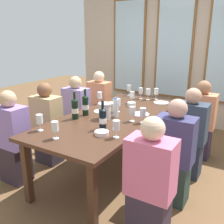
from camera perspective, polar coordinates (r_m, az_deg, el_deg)
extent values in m
plane|color=brown|center=(3.44, 0.74, -12.34)|extent=(12.00, 12.00, 0.00)
cube|color=#C3AF98|center=(5.07, 14.06, 13.85)|extent=(4.21, 0.06, 2.90)
cube|color=brown|center=(5.39, 3.93, 14.45)|extent=(0.72, 0.03, 1.88)
cube|color=silver|center=(5.37, 3.85, 14.45)|extent=(0.64, 0.01, 1.80)
cube|color=brown|center=(5.03, 13.90, 13.84)|extent=(0.72, 0.03, 1.88)
cube|color=silver|center=(5.01, 13.85, 13.83)|extent=(0.64, 0.01, 1.80)
cube|color=#44291B|center=(3.15, 0.79, -0.83)|extent=(1.01, 2.38, 0.04)
cube|color=#44291B|center=(2.77, -18.76, -12.75)|extent=(0.07, 0.07, 0.70)
cube|color=#44291B|center=(2.29, -4.44, -18.75)|extent=(0.07, 0.07, 0.70)
cube|color=#44291B|center=(4.36, 3.34, -0.85)|extent=(0.07, 0.07, 0.70)
cube|color=#44291B|center=(4.07, 13.60, -2.64)|extent=(0.07, 0.07, 0.70)
cylinder|color=white|center=(3.74, 11.12, 2.11)|extent=(0.22, 0.22, 0.01)
cylinder|color=white|center=(3.15, 6.52, -0.49)|extent=(0.21, 0.21, 0.01)
cylinder|color=white|center=(3.24, -2.39, 0.14)|extent=(0.21, 0.21, 0.01)
cylinder|color=silver|center=(2.95, -1.70, 0.05)|extent=(0.14, 0.14, 0.17)
cylinder|color=silver|center=(2.92, -1.71, 1.83)|extent=(0.16, 0.16, 0.02)
cylinder|color=black|center=(2.97, -8.43, 0.53)|extent=(0.07, 0.07, 0.22)
cone|color=black|center=(2.94, -8.53, 2.85)|extent=(0.07, 0.07, 0.02)
cylinder|color=black|center=(2.93, -8.57, 3.79)|extent=(0.03, 0.03, 0.08)
cylinder|color=#F0EACD|center=(2.97, -8.42, 0.33)|extent=(0.08, 0.08, 0.06)
cylinder|color=black|center=(2.62, -2.12, -1.72)|extent=(0.08, 0.07, 0.20)
cone|color=black|center=(2.59, -2.15, 0.68)|extent=(0.08, 0.07, 0.02)
cylinder|color=black|center=(2.58, -2.16, 1.73)|extent=(0.03, 0.03, 0.08)
cylinder|color=silver|center=(2.63, -2.12, -1.94)|extent=(0.08, 0.08, 0.06)
cylinder|color=black|center=(3.10, -6.06, 1.34)|extent=(0.07, 0.07, 0.23)
cone|color=black|center=(3.06, -6.13, 3.60)|extent=(0.07, 0.07, 0.02)
cylinder|color=black|center=(3.05, -6.16, 4.51)|extent=(0.03, 0.03, 0.08)
cylinder|color=silver|center=(3.10, -6.05, 1.14)|extent=(0.08, 0.08, 0.06)
cylinder|color=white|center=(2.49, -2.35, -4.80)|extent=(0.14, 0.14, 0.04)
cylinder|color=white|center=(3.54, 0.20, 1.86)|extent=(0.13, 0.13, 0.04)
cylinder|color=white|center=(3.51, 4.48, 1.79)|extent=(0.12, 0.12, 0.05)
cylinder|color=white|center=(3.00, 0.83, 0.86)|extent=(0.06, 0.06, 0.22)
cylinder|color=blue|center=(2.97, 0.84, 3.09)|extent=(0.04, 0.04, 0.02)
cylinder|color=white|center=(3.89, 8.14, 2.78)|extent=(0.06, 0.06, 0.00)
cylinder|color=white|center=(3.88, 8.16, 3.35)|extent=(0.01, 0.01, 0.07)
cylinder|color=white|center=(3.86, 8.21, 4.58)|extent=(0.07, 0.07, 0.09)
cylinder|color=#590C19|center=(3.86, 8.19, 4.09)|extent=(0.06, 0.06, 0.02)
cylinder|color=white|center=(3.94, 6.53, 3.04)|extent=(0.06, 0.06, 0.00)
cylinder|color=white|center=(3.93, 6.54, 3.60)|extent=(0.01, 0.01, 0.07)
cylinder|color=white|center=(3.91, 6.59, 4.81)|extent=(0.07, 0.07, 0.09)
cylinder|color=maroon|center=(3.92, 6.57, 4.44)|extent=(0.06, 0.06, 0.04)
cylinder|color=white|center=(3.24, 1.31, 0.10)|extent=(0.06, 0.06, 0.00)
cylinder|color=white|center=(3.23, 1.31, 0.77)|extent=(0.01, 0.01, 0.07)
cylinder|color=white|center=(3.21, 1.32, 2.23)|extent=(0.07, 0.07, 0.09)
cylinder|color=beige|center=(3.22, 1.32, 1.76)|extent=(0.06, 0.06, 0.04)
cylinder|color=white|center=(2.43, 0.95, -5.77)|extent=(0.06, 0.06, 0.00)
cylinder|color=white|center=(2.42, 0.95, -4.91)|extent=(0.01, 0.01, 0.07)
cylinder|color=white|center=(2.39, 0.96, -3.01)|extent=(0.07, 0.07, 0.09)
cylinder|color=white|center=(2.85, 6.94, -2.41)|extent=(0.06, 0.06, 0.00)
cylinder|color=white|center=(2.84, 6.97, -1.65)|extent=(0.01, 0.01, 0.07)
cylinder|color=white|center=(2.82, 7.03, -0.01)|extent=(0.07, 0.07, 0.09)
cylinder|color=#590C19|center=(2.82, 7.01, -0.53)|extent=(0.06, 0.06, 0.04)
cylinder|color=white|center=(3.67, 4.55, 2.07)|extent=(0.06, 0.06, 0.00)
cylinder|color=white|center=(3.66, 4.57, 2.66)|extent=(0.01, 0.01, 0.07)
cylinder|color=white|center=(3.64, 4.60, 3.96)|extent=(0.07, 0.07, 0.09)
cylinder|color=white|center=(2.47, -12.67, -5.89)|extent=(0.06, 0.06, 0.00)
cylinder|color=white|center=(2.45, -12.73, -5.04)|extent=(0.01, 0.01, 0.07)
cylinder|color=white|center=(2.42, -12.86, -3.17)|extent=(0.07, 0.07, 0.09)
cylinder|color=maroon|center=(2.43, -12.80, -3.95)|extent=(0.06, 0.06, 0.02)
cylinder|color=white|center=(2.71, -15.97, -4.04)|extent=(0.06, 0.06, 0.00)
cylinder|color=white|center=(2.70, -16.04, -3.25)|extent=(0.01, 0.01, 0.07)
cylinder|color=white|center=(2.67, -16.18, -1.54)|extent=(0.07, 0.07, 0.09)
cylinder|color=#590C19|center=(2.68, -16.14, -2.10)|extent=(0.06, 0.06, 0.04)
cylinder|color=white|center=(4.15, 3.86, 3.81)|extent=(0.06, 0.06, 0.00)
cylinder|color=white|center=(4.14, 3.87, 4.34)|extent=(0.01, 0.01, 0.07)
cylinder|color=white|center=(4.12, 3.89, 5.50)|extent=(0.07, 0.07, 0.09)
cylinder|color=white|center=(3.93, 9.93, 2.88)|extent=(0.06, 0.06, 0.00)
cylinder|color=white|center=(3.93, 9.96, 3.44)|extent=(0.01, 0.01, 0.07)
cylinder|color=white|center=(3.91, 10.02, 4.65)|extent=(0.07, 0.07, 0.09)
cylinder|color=white|center=(3.63, -2.81, 1.91)|extent=(0.06, 0.06, 0.00)
cylinder|color=white|center=(3.62, -2.82, 2.52)|extent=(0.01, 0.01, 0.07)
cylinder|color=white|center=(3.60, -2.84, 3.83)|extent=(0.07, 0.07, 0.09)
cylinder|color=#590C19|center=(3.60, -2.83, 3.39)|extent=(0.06, 0.06, 0.03)
cylinder|color=white|center=(2.89, 4.60, -2.07)|extent=(0.06, 0.06, 0.00)
cylinder|color=white|center=(2.88, 4.62, -1.33)|extent=(0.01, 0.01, 0.07)
cylinder|color=white|center=(2.85, 4.66, 0.29)|extent=(0.07, 0.07, 0.09)
cylinder|color=beige|center=(2.86, 4.64, -0.27)|extent=(0.06, 0.06, 0.03)
cube|color=#393039|center=(3.58, -14.14, -7.59)|extent=(0.32, 0.24, 0.45)
cube|color=tan|center=(3.42, -14.70, -0.48)|extent=(0.38, 0.24, 0.48)
sphere|color=brown|center=(3.34, -15.11, 4.86)|extent=(0.19, 0.19, 0.19)
cube|color=#263832|center=(2.79, 13.46, -15.06)|extent=(0.32, 0.24, 0.45)
cube|color=#393862|center=(2.58, 14.17, -6.23)|extent=(0.38, 0.24, 0.48)
sphere|color=tan|center=(2.47, 14.71, 0.73)|extent=(0.19, 0.19, 0.19)
cube|color=#32262E|center=(3.26, -21.08, -10.81)|extent=(0.32, 0.24, 0.45)
cube|color=#8A6DB5|center=(3.08, -21.98, -3.11)|extent=(0.38, 0.24, 0.48)
sphere|color=tan|center=(2.99, -22.67, 2.76)|extent=(0.19, 0.19, 0.19)
cube|color=#342937|center=(2.30, 8.26, -22.48)|extent=(0.32, 0.24, 0.45)
cube|color=#DC6992|center=(2.04, 8.82, -12.33)|extent=(0.38, 0.24, 0.48)
sphere|color=beige|center=(1.90, 9.26, -3.75)|extent=(0.19, 0.19, 0.19)
cube|color=#32353D|center=(4.48, -2.86, -2.05)|extent=(0.32, 0.24, 0.45)
cube|color=#DD865D|center=(4.35, -2.95, 3.75)|extent=(0.38, 0.24, 0.48)
sphere|color=beige|center=(4.29, -3.02, 7.99)|extent=(0.19, 0.19, 0.19)
cube|color=#36293F|center=(3.83, 19.00, -6.42)|extent=(0.32, 0.24, 0.45)
cube|color=tan|center=(3.67, 19.69, 0.27)|extent=(0.38, 0.24, 0.48)
sphere|color=#A06A4A|center=(3.60, 20.20, 5.24)|extent=(0.19, 0.19, 0.19)
cube|color=#322531|center=(4.00, -7.89, -4.55)|extent=(0.32, 0.24, 0.45)
cube|color=#8E7CBA|center=(3.86, -8.16, 1.89)|extent=(0.38, 0.24, 0.48)
sphere|color=tan|center=(3.79, -8.37, 6.64)|extent=(0.19, 0.19, 0.19)
cube|color=#282D3F|center=(3.31, 16.76, -9.97)|extent=(0.32, 0.24, 0.45)
cube|color=#323E50|center=(3.13, 17.48, -2.34)|extent=(0.38, 0.24, 0.48)
sphere|color=tan|center=(3.04, 18.02, 3.46)|extent=(0.19, 0.19, 0.19)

